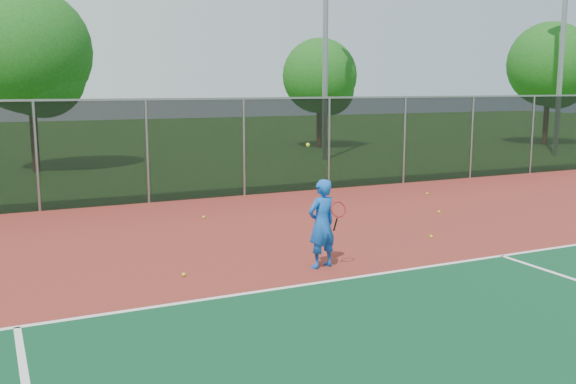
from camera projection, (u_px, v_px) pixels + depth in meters
name	position (u px, v px, depth m)	size (l,w,h in m)	color
ground	(546.00, 322.00, 9.35)	(120.00, 120.00, 0.00)	#255217
court_apron	(456.00, 283.00, 11.13)	(30.00, 20.00, 0.02)	maroon
fence_back	(244.00, 146.00, 19.79)	(30.00, 0.06, 3.03)	black
tennis_player	(322.00, 224.00, 11.96)	(0.68, 0.67, 2.35)	blue
practice_ball_1	(184.00, 275.00, 11.50)	(0.07, 0.07, 0.07)	#C9DF19
practice_ball_3	(204.00, 217.00, 16.52)	(0.07, 0.07, 0.07)	#C9DF19
practice_ball_4	(431.00, 236.00, 14.41)	(0.07, 0.07, 0.07)	#C9DF19
practice_ball_5	(427.00, 194.00, 20.12)	(0.07, 0.07, 0.07)	#C9DF19
practice_ball_6	(439.00, 212.00, 17.23)	(0.07, 0.07, 0.07)	#C9DF19
practice_ball_8	(321.00, 229.00, 15.12)	(0.07, 0.07, 0.07)	#C9DF19
floodlight_ne	(565.00, 4.00, 30.52)	(0.90, 0.40, 12.96)	gray
tree_back_left	(32.00, 57.00, 24.98)	(4.87, 4.87, 7.16)	#3B2415
tree_back_mid	(322.00, 79.00, 34.86)	(4.06, 4.06, 5.97)	#3B2415
tree_back_right	(552.00, 68.00, 36.58)	(4.77, 4.77, 7.00)	#3B2415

